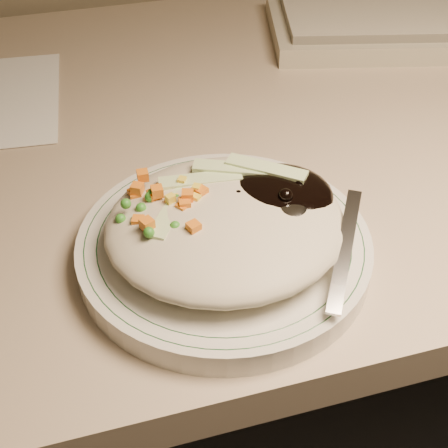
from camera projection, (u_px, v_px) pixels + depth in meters
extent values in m
cube|color=tan|center=(231.00, 131.00, 0.71)|extent=(1.40, 0.70, 0.04)
cylinder|color=silver|center=(224.00, 248.00, 0.51)|extent=(0.24, 0.24, 0.02)
torus|color=#144723|center=(224.00, 239.00, 0.51)|extent=(0.23, 0.23, 0.00)
torus|color=#144723|center=(224.00, 239.00, 0.51)|extent=(0.21, 0.21, 0.00)
ellipsoid|color=#B2A790|center=(226.00, 224.00, 0.49)|extent=(0.19, 0.18, 0.04)
ellipsoid|color=black|center=(274.00, 198.00, 0.51)|extent=(0.10, 0.09, 0.03)
ellipsoid|color=orange|center=(164.00, 217.00, 0.50)|extent=(0.08, 0.08, 0.02)
sphere|color=black|center=(238.00, 197.00, 0.50)|extent=(0.01, 0.01, 0.01)
sphere|color=black|center=(270.00, 186.00, 0.51)|extent=(0.01, 0.01, 0.01)
sphere|color=black|center=(300.00, 183.00, 0.50)|extent=(0.01, 0.01, 0.01)
sphere|color=black|center=(286.00, 180.00, 0.51)|extent=(0.01, 0.01, 0.01)
sphere|color=black|center=(286.00, 196.00, 0.49)|extent=(0.01, 0.01, 0.01)
sphere|color=black|center=(270.00, 192.00, 0.50)|extent=(0.01, 0.01, 0.01)
sphere|color=black|center=(278.00, 182.00, 0.51)|extent=(0.01, 0.01, 0.01)
cube|color=orange|center=(157.00, 191.00, 0.49)|extent=(0.01, 0.01, 0.01)
cube|color=orange|center=(183.00, 216.00, 0.48)|extent=(0.01, 0.01, 0.01)
cube|color=orange|center=(137.00, 189.00, 0.50)|extent=(0.01, 0.01, 0.01)
cube|color=orange|center=(188.00, 196.00, 0.48)|extent=(0.01, 0.01, 0.01)
cube|color=orange|center=(185.00, 205.00, 0.48)|extent=(0.01, 0.01, 0.01)
cube|color=orange|center=(135.00, 194.00, 0.51)|extent=(0.01, 0.01, 0.01)
cube|color=orange|center=(154.00, 195.00, 0.49)|extent=(0.01, 0.01, 0.01)
cube|color=orange|center=(183.00, 208.00, 0.48)|extent=(0.01, 0.01, 0.01)
cube|color=orange|center=(201.00, 192.00, 0.49)|extent=(0.01, 0.01, 0.01)
cube|color=orange|center=(143.00, 175.00, 0.50)|extent=(0.01, 0.01, 0.01)
cube|color=orange|center=(147.00, 224.00, 0.46)|extent=(0.01, 0.01, 0.01)
cube|color=orange|center=(194.00, 228.00, 0.46)|extent=(0.01, 0.01, 0.01)
cube|color=orange|center=(138.00, 222.00, 0.48)|extent=(0.01, 0.01, 0.01)
cube|color=orange|center=(137.00, 197.00, 0.50)|extent=(0.01, 0.01, 0.01)
sphere|color=#388C28|center=(182.00, 202.00, 0.49)|extent=(0.01, 0.01, 0.01)
sphere|color=#388C28|center=(149.00, 232.00, 0.45)|extent=(0.01, 0.01, 0.01)
sphere|color=#388C28|center=(141.00, 208.00, 0.48)|extent=(0.01, 0.01, 0.01)
sphere|color=#388C28|center=(126.00, 204.00, 0.48)|extent=(0.01, 0.01, 0.01)
sphere|color=#388C28|center=(177.00, 199.00, 0.49)|extent=(0.01, 0.01, 0.01)
sphere|color=#388C28|center=(195.00, 226.00, 0.48)|extent=(0.01, 0.01, 0.01)
sphere|color=#388C28|center=(164.00, 212.00, 0.49)|extent=(0.01, 0.01, 0.01)
sphere|color=#388C28|center=(161.00, 230.00, 0.47)|extent=(0.01, 0.01, 0.01)
sphere|color=#388C28|center=(121.00, 219.00, 0.48)|extent=(0.01, 0.01, 0.01)
sphere|color=#388C28|center=(152.00, 194.00, 0.49)|extent=(0.01, 0.01, 0.01)
sphere|color=#388C28|center=(150.00, 197.00, 0.49)|extent=(0.01, 0.01, 0.01)
sphere|color=#388C28|center=(146.00, 222.00, 0.47)|extent=(0.01, 0.01, 0.01)
sphere|color=#388C28|center=(175.00, 226.00, 0.47)|extent=(0.01, 0.01, 0.01)
sphere|color=#388C28|center=(200.00, 184.00, 0.51)|extent=(0.01, 0.01, 0.01)
cube|color=yellow|center=(175.00, 200.00, 0.49)|extent=(0.01, 0.01, 0.01)
cube|color=yellow|center=(196.00, 199.00, 0.49)|extent=(0.01, 0.01, 0.01)
cube|color=yellow|center=(161.00, 200.00, 0.50)|extent=(0.01, 0.01, 0.01)
cube|color=yellow|center=(170.00, 199.00, 0.48)|extent=(0.01, 0.01, 0.01)
cube|color=yellow|center=(165.00, 214.00, 0.48)|extent=(0.01, 0.01, 0.01)
cube|color=yellow|center=(196.00, 189.00, 0.49)|extent=(0.01, 0.01, 0.01)
cube|color=yellow|center=(182.00, 182.00, 0.50)|extent=(0.01, 0.01, 0.01)
cube|color=yellow|center=(177.00, 212.00, 0.49)|extent=(0.01, 0.01, 0.01)
cube|color=#B2D18C|center=(200.00, 180.00, 0.51)|extent=(0.07, 0.02, 0.00)
cube|color=#B2D18C|center=(234.00, 168.00, 0.52)|extent=(0.07, 0.04, 0.00)
cube|color=#B2D18C|center=(172.00, 211.00, 0.48)|extent=(0.05, 0.06, 0.00)
cube|color=#B2D18C|center=(266.00, 168.00, 0.51)|extent=(0.06, 0.05, 0.00)
cube|color=#B2D18C|center=(234.00, 216.00, 0.48)|extent=(0.07, 0.03, 0.00)
ellipsoid|color=silver|center=(287.00, 206.00, 0.49)|extent=(0.05, 0.06, 0.01)
cube|color=silver|center=(345.00, 249.00, 0.47)|extent=(0.07, 0.10, 0.03)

